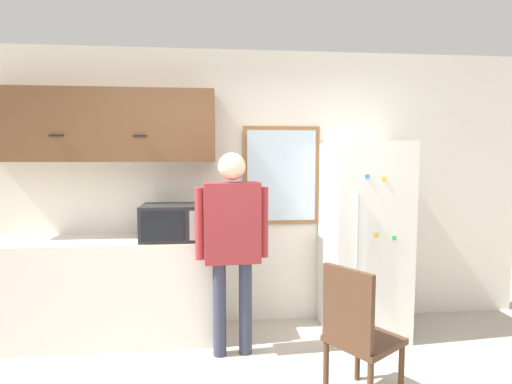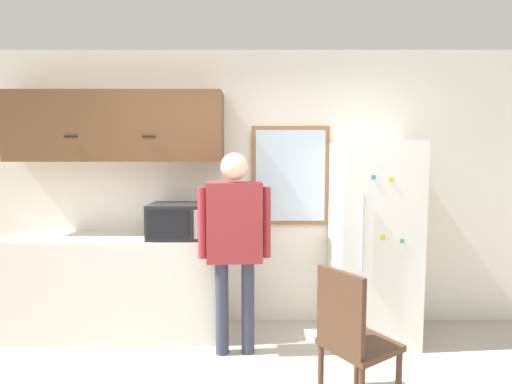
{
  "view_description": "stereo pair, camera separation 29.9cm",
  "coord_description": "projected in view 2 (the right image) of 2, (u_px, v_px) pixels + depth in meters",
  "views": [
    {
      "loc": [
        -0.17,
        -2.04,
        1.67
      ],
      "look_at": [
        0.13,
        1.04,
        1.4
      ],
      "focal_mm": 28.0,
      "sensor_mm": 36.0,
      "label": 1
    },
    {
      "loc": [
        0.12,
        -2.06,
        1.67
      ],
      "look_at": [
        0.13,
        1.04,
        1.4
      ],
      "focal_mm": 28.0,
      "sensor_mm": 36.0,
      "label": 2
    }
  ],
  "objects": [
    {
      "name": "upper_cabinets",
      "position": [
        115.0,
        127.0,
        3.75
      ],
      "size": [
        2.01,
        0.34,
        0.65
      ],
      "color": "brown"
    },
    {
      "name": "window",
      "position": [
        290.0,
        176.0,
        3.94
      ],
      "size": [
        0.76,
        0.05,
        0.97
      ],
      "color": "olive"
    },
    {
      "name": "back_wall",
      "position": [
        243.0,
        189.0,
        4.0
      ],
      "size": [
        6.0,
        0.06,
        2.7
      ],
      "color": "silver",
      "rests_on": "ground_plane"
    },
    {
      "name": "person",
      "position": [
        234.0,
        232.0,
        3.32
      ],
      "size": [
        0.61,
        0.25,
        1.7
      ],
      "rotation": [
        0.0,
        0.0,
        0.06
      ],
      "color": "#33384C",
      "rests_on": "ground_plane"
    },
    {
      "name": "chair",
      "position": [
        351.0,
        334.0,
        2.59
      ],
      "size": [
        0.58,
        0.58,
        0.96
      ],
      "rotation": [
        0.0,
        0.0,
        2.16
      ],
      "color": "#472D1E",
      "rests_on": "ground_plane"
    },
    {
      "name": "counter",
      "position": [
        116.0,
        285.0,
        3.76
      ],
      "size": [
        2.01,
        0.57,
        0.93
      ],
      "color": "silver",
      "rests_on": "ground_plane"
    },
    {
      "name": "refrigerator",
      "position": [
        372.0,
        241.0,
        3.66
      ],
      "size": [
        0.7,
        0.72,
        1.81
      ],
      "color": "white",
      "rests_on": "ground_plane"
    },
    {
      "name": "microwave",
      "position": [
        178.0,
        221.0,
        3.65
      ],
      "size": [
        0.51,
        0.42,
        0.32
      ],
      "color": "#232326",
      "rests_on": "counter"
    }
  ]
}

